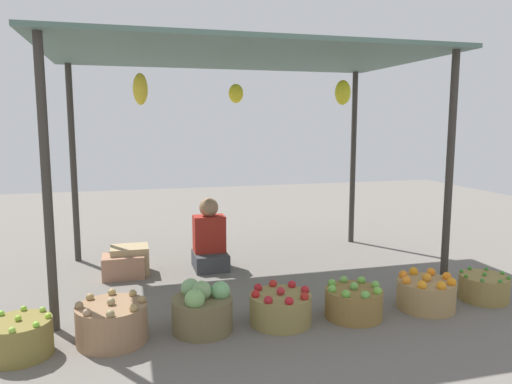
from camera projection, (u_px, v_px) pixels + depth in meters
ground_plane at (243, 274)px, 5.14m from camera, size 14.00×14.00×0.00m
market_stall_structure at (243, 69)px, 4.84m from camera, size 3.77×2.27×2.28m
vendor_person at (210, 241)px, 5.32m from camera, size 0.36×0.44×0.78m
basket_limes at (20, 338)px, 3.32m from camera, size 0.43×0.43×0.29m
basket_potatoes at (112, 323)px, 3.53m from camera, size 0.51×0.51×0.33m
basket_cabbages at (202, 310)px, 3.72m from camera, size 0.47×0.47×0.39m
basket_red_apples at (281, 308)px, 3.87m from camera, size 0.50×0.50×0.30m
basket_green_apples at (354, 302)px, 3.98m from camera, size 0.47×0.47×0.30m
basket_oranges at (426, 293)px, 4.17m from camera, size 0.49×0.49×0.31m
basket_green_chilies at (484, 288)px, 4.38m from camera, size 0.43×0.43×0.26m
wooden_crate_near_vendor at (123, 266)px, 5.03m from camera, size 0.42×0.31×0.23m
wooden_crate_stacked_rear at (130, 260)px, 5.12m from camera, size 0.39×0.32×0.30m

